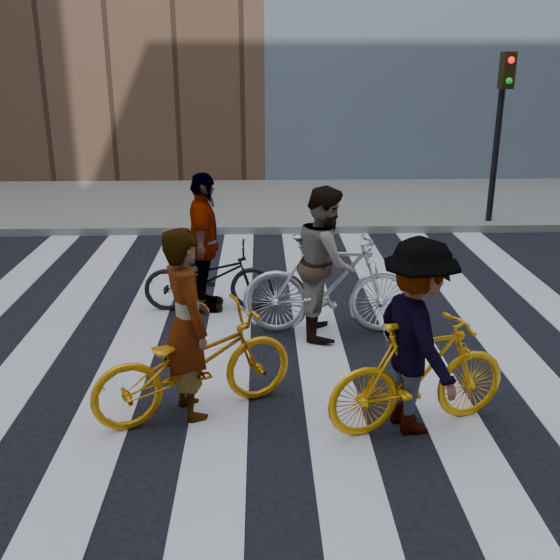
{
  "coord_description": "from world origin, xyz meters",
  "views": [
    {
      "loc": [
        -0.14,
        -7.16,
        3.26
      ],
      "look_at": [
        0.09,
        0.3,
        0.69
      ],
      "focal_mm": 42.0,
      "sensor_mm": 36.0,
      "label": 1
    }
  ],
  "objects_px": {
    "rider_right": "(417,337)",
    "bike_dark_rear": "(209,277)",
    "traffic_signal": "(502,111)",
    "bike_silver_mid": "(329,285)",
    "rider_rear": "(204,243)",
    "rider_left": "(187,324)",
    "bike_yellow_right": "(419,374)",
    "bike_yellow_left": "(194,364)",
    "rider_mid": "(325,262)"
  },
  "relations": [
    {
      "from": "bike_silver_mid",
      "to": "bike_dark_rear",
      "type": "relative_size",
      "value": 1.21
    },
    {
      "from": "traffic_signal",
      "to": "rider_mid",
      "type": "height_order",
      "value": "traffic_signal"
    },
    {
      "from": "rider_mid",
      "to": "bike_yellow_right",
      "type": "bearing_deg",
      "value": -161.91
    },
    {
      "from": "bike_silver_mid",
      "to": "bike_yellow_right",
      "type": "distance_m",
      "value": 2.27
    },
    {
      "from": "bike_dark_rear",
      "to": "rider_rear",
      "type": "bearing_deg",
      "value": 88.57
    },
    {
      "from": "rider_left",
      "to": "bike_yellow_right",
      "type": "bearing_deg",
      "value": -123.31
    },
    {
      "from": "bike_silver_mid",
      "to": "rider_rear",
      "type": "height_order",
      "value": "rider_rear"
    },
    {
      "from": "traffic_signal",
      "to": "rider_left",
      "type": "xyz_separation_m",
      "value": [
        -5.23,
        -6.9,
        -1.36
      ]
    },
    {
      "from": "bike_yellow_left",
      "to": "bike_yellow_right",
      "type": "relative_size",
      "value": 1.11
    },
    {
      "from": "traffic_signal",
      "to": "rider_mid",
      "type": "distance_m",
      "value": 6.43
    },
    {
      "from": "bike_yellow_right",
      "to": "rider_right",
      "type": "bearing_deg",
      "value": 74.09
    },
    {
      "from": "bike_silver_mid",
      "to": "rider_left",
      "type": "distance_m",
      "value": 2.42
    },
    {
      "from": "bike_yellow_right",
      "to": "rider_rear",
      "type": "relative_size",
      "value": 0.95
    },
    {
      "from": "bike_silver_mid",
      "to": "rider_mid",
      "type": "bearing_deg",
      "value": 91.57
    },
    {
      "from": "rider_left",
      "to": "rider_mid",
      "type": "relative_size",
      "value": 1.0
    },
    {
      "from": "traffic_signal",
      "to": "rider_mid",
      "type": "xyz_separation_m",
      "value": [
        -3.76,
        -5.03,
        -1.36
      ]
    },
    {
      "from": "bike_yellow_left",
      "to": "rider_mid",
      "type": "distance_m",
      "value": 2.38
    },
    {
      "from": "rider_mid",
      "to": "rider_right",
      "type": "height_order",
      "value": "rider_mid"
    },
    {
      "from": "bike_silver_mid",
      "to": "bike_dark_rear",
      "type": "distance_m",
      "value": 1.74
    },
    {
      "from": "rider_left",
      "to": "rider_rear",
      "type": "relative_size",
      "value": 0.99
    },
    {
      "from": "bike_yellow_left",
      "to": "rider_right",
      "type": "bearing_deg",
      "value": -123.72
    },
    {
      "from": "traffic_signal",
      "to": "bike_silver_mid",
      "type": "distance_m",
      "value": 6.47
    },
    {
      "from": "bike_yellow_right",
      "to": "rider_left",
      "type": "distance_m",
      "value": 2.17
    },
    {
      "from": "traffic_signal",
      "to": "bike_dark_rear",
      "type": "height_order",
      "value": "traffic_signal"
    },
    {
      "from": "rider_right",
      "to": "rider_rear",
      "type": "height_order",
      "value": "rider_rear"
    },
    {
      "from": "bike_yellow_left",
      "to": "rider_right",
      "type": "height_order",
      "value": "rider_right"
    },
    {
      "from": "bike_silver_mid",
      "to": "bike_yellow_right",
      "type": "bearing_deg",
      "value": -163.12
    },
    {
      "from": "traffic_signal",
      "to": "rider_rear",
      "type": "bearing_deg",
      "value": -141.51
    },
    {
      "from": "rider_left",
      "to": "rider_mid",
      "type": "xyz_separation_m",
      "value": [
        1.46,
        1.87,
        0.0
      ]
    },
    {
      "from": "bike_dark_rear",
      "to": "rider_left",
      "type": "distance_m",
      "value": 2.74
    },
    {
      "from": "bike_dark_rear",
      "to": "rider_rear",
      "type": "distance_m",
      "value": 0.48
    },
    {
      "from": "traffic_signal",
      "to": "rider_rear",
      "type": "xyz_separation_m",
      "value": [
        -5.28,
        -4.2,
        -1.35
      ]
    },
    {
      "from": "bike_silver_mid",
      "to": "rider_rear",
      "type": "relative_size",
      "value": 1.13
    },
    {
      "from": "bike_silver_mid",
      "to": "rider_left",
      "type": "height_order",
      "value": "rider_left"
    },
    {
      "from": "rider_right",
      "to": "bike_dark_rear",
      "type": "bearing_deg",
      "value": 18.45
    },
    {
      "from": "bike_yellow_left",
      "to": "bike_yellow_right",
      "type": "bearing_deg",
      "value": -123.51
    },
    {
      "from": "bike_dark_rear",
      "to": "rider_left",
      "type": "height_order",
      "value": "rider_left"
    },
    {
      "from": "bike_yellow_left",
      "to": "bike_dark_rear",
      "type": "relative_size",
      "value": 1.13
    },
    {
      "from": "traffic_signal",
      "to": "bike_yellow_right",
      "type": "bearing_deg",
      "value": -113.36
    },
    {
      "from": "rider_right",
      "to": "rider_rear",
      "type": "relative_size",
      "value": 0.97
    },
    {
      "from": "bike_yellow_left",
      "to": "rider_right",
      "type": "distance_m",
      "value": 2.07
    },
    {
      "from": "traffic_signal",
      "to": "rider_rear",
      "type": "distance_m",
      "value": 6.88
    },
    {
      "from": "rider_mid",
      "to": "rider_right",
      "type": "distance_m",
      "value": 2.26
    },
    {
      "from": "bike_yellow_left",
      "to": "rider_rear",
      "type": "distance_m",
      "value": 2.74
    },
    {
      "from": "bike_silver_mid",
      "to": "traffic_signal",
      "type": "bearing_deg",
      "value": -34.86
    },
    {
      "from": "rider_rear",
      "to": "bike_silver_mid",
      "type": "bearing_deg",
      "value": -119.49
    },
    {
      "from": "bike_dark_rear",
      "to": "bike_silver_mid",
      "type": "bearing_deg",
      "value": -120.27
    },
    {
      "from": "bike_dark_rear",
      "to": "bike_yellow_right",
      "type": "bearing_deg",
      "value": -146.43
    },
    {
      "from": "traffic_signal",
      "to": "bike_yellow_right",
      "type": "distance_m",
      "value": 8.05
    },
    {
      "from": "traffic_signal",
      "to": "bike_silver_mid",
      "type": "height_order",
      "value": "traffic_signal"
    }
  ]
}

